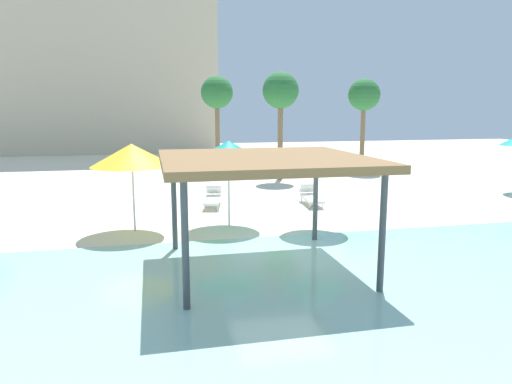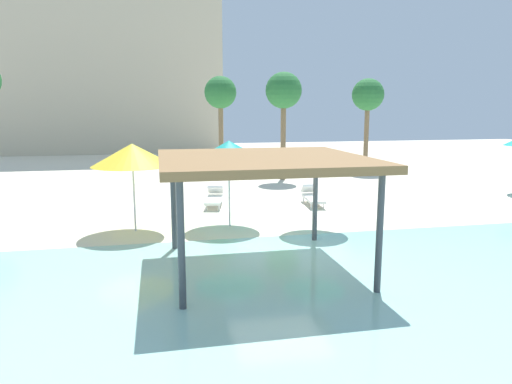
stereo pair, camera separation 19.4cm
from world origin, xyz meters
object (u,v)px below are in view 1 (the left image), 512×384
(beach_umbrella_teal_0, at_px, (228,151))
(beach_umbrella_teal_3, at_px, (316,156))
(palm_tree_2, at_px, (217,94))
(shade_pavilion, at_px, (264,163))
(lounge_chair_2, at_px, (213,198))
(lounge_chair_0, at_px, (311,196))
(beach_umbrella_yellow_1, at_px, (132,155))
(palm_tree_1, at_px, (281,93))
(palm_tree_3, at_px, (364,97))

(beach_umbrella_teal_0, relative_size, beach_umbrella_teal_3, 1.06)
(palm_tree_2, bearing_deg, shade_pavilion, -94.60)
(lounge_chair_2, height_order, palm_tree_2, palm_tree_2)
(lounge_chair_2, bearing_deg, lounge_chair_0, 93.94)
(beach_umbrella_teal_0, relative_size, beach_umbrella_yellow_1, 1.02)
(lounge_chair_2, bearing_deg, beach_umbrella_yellow_1, -29.02)
(beach_umbrella_yellow_1, height_order, lounge_chair_0, beach_umbrella_yellow_1)
(palm_tree_1, relative_size, palm_tree_3, 1.02)
(beach_umbrella_teal_0, bearing_deg, palm_tree_2, 83.40)
(shade_pavilion, bearing_deg, palm_tree_1, 72.94)
(beach_umbrella_teal_0, height_order, beach_umbrella_teal_3, beach_umbrella_teal_0)
(lounge_chair_0, bearing_deg, palm_tree_1, -179.28)
(beach_umbrella_yellow_1, height_order, beach_umbrella_teal_3, beach_umbrella_yellow_1)
(palm_tree_1, bearing_deg, shade_pavilion, -107.06)
(shade_pavilion, bearing_deg, beach_umbrella_teal_0, 91.74)
(lounge_chair_0, relative_size, palm_tree_3, 0.35)
(shade_pavilion, distance_m, palm_tree_3, 19.02)
(beach_umbrella_teal_3, bearing_deg, palm_tree_2, 93.94)
(lounge_chair_2, distance_m, palm_tree_3, 13.93)
(beach_umbrella_teal_3, distance_m, lounge_chair_0, 4.50)
(shade_pavilion, height_order, beach_umbrella_teal_0, beach_umbrella_teal_0)
(lounge_chair_2, distance_m, palm_tree_1, 8.74)
(beach_umbrella_teal_3, xyz_separation_m, palm_tree_3, (7.61, 12.84, 2.13))
(palm_tree_1, bearing_deg, beach_umbrella_teal_3, -99.70)
(beach_umbrella_yellow_1, xyz_separation_m, palm_tree_3, (13.12, 11.82, 2.09))
(palm_tree_1, height_order, palm_tree_2, palm_tree_2)
(lounge_chair_0, distance_m, palm_tree_2, 11.66)
(shade_pavilion, distance_m, beach_umbrella_teal_0, 4.26)
(shade_pavilion, relative_size, palm_tree_1, 0.82)
(lounge_chair_2, relative_size, palm_tree_2, 0.35)
(palm_tree_2, xyz_separation_m, palm_tree_3, (8.61, -1.64, -0.12))
(beach_umbrella_teal_3, bearing_deg, shade_pavilion, -127.04)
(beach_umbrella_teal_0, relative_size, lounge_chair_0, 1.42)
(beach_umbrella_yellow_1, distance_m, lounge_chair_2, 4.86)
(palm_tree_1, distance_m, palm_tree_3, 6.23)
(beach_umbrella_teal_0, distance_m, palm_tree_1, 10.68)
(beach_umbrella_yellow_1, relative_size, palm_tree_3, 0.49)
(beach_umbrella_yellow_1, height_order, palm_tree_2, palm_tree_2)
(beach_umbrella_yellow_1, height_order, palm_tree_3, palm_tree_3)
(palm_tree_3, bearing_deg, shade_pavilion, -122.01)
(palm_tree_1, bearing_deg, lounge_chair_0, -95.09)
(beach_umbrella_yellow_1, bearing_deg, beach_umbrella_teal_0, 0.72)
(beach_umbrella_yellow_1, xyz_separation_m, beach_umbrella_teal_3, (5.52, -1.02, -0.04))
(beach_umbrella_yellow_1, bearing_deg, shade_pavilion, -53.77)
(beach_umbrella_yellow_1, relative_size, palm_tree_2, 0.48)
(beach_umbrella_yellow_1, distance_m, lounge_chair_0, 7.58)
(beach_umbrella_teal_0, bearing_deg, lounge_chair_2, 91.64)
(palm_tree_2, bearing_deg, palm_tree_1, -54.35)
(lounge_chair_0, height_order, lounge_chair_2, same)
(beach_umbrella_yellow_1, relative_size, lounge_chair_0, 1.40)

